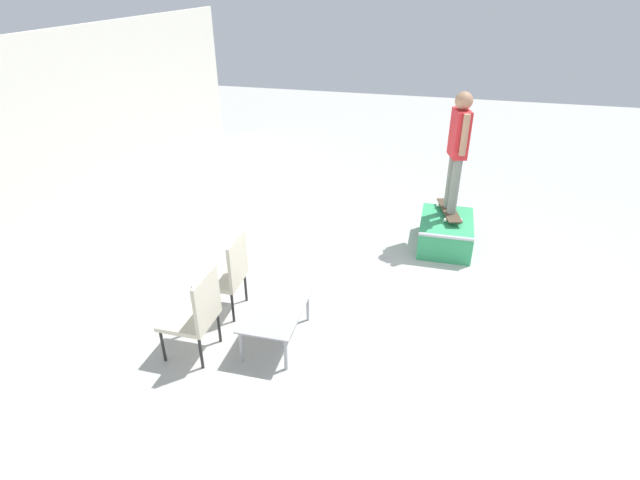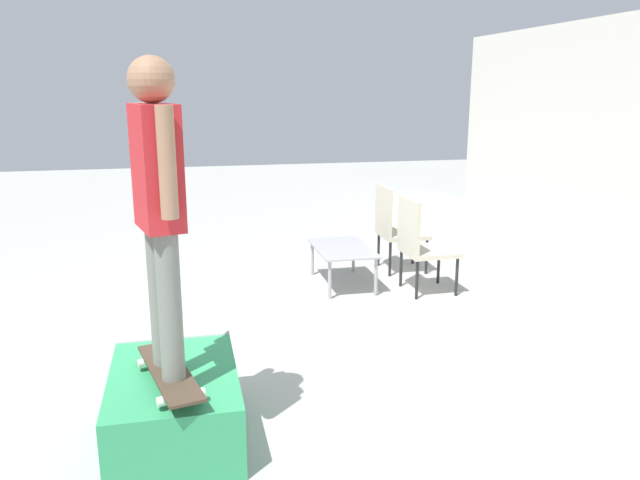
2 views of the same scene
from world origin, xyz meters
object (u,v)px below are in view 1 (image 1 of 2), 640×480
(person_skater, at_px, (458,143))
(patio_chair_right, at_px, (228,272))
(skate_ramp_box, at_px, (445,233))
(skateboard_on_ramp, at_px, (449,210))
(coffee_table, at_px, (276,312))
(patio_chair_left, at_px, (197,312))

(person_skater, relative_size, patio_chair_right, 1.74)
(skate_ramp_box, bearing_deg, skateboard_on_ramp, -4.91)
(skateboard_on_ramp, relative_size, patio_chair_right, 0.87)
(skate_ramp_box, height_order, skateboard_on_ramp, skateboard_on_ramp)
(coffee_table, xyz_separation_m, patio_chair_right, (0.41, 0.73, 0.17))
(person_skater, bearing_deg, coffee_table, 133.80)
(skate_ramp_box, height_order, patio_chair_right, patio_chair_right)
(coffee_table, relative_size, patio_chair_left, 0.96)
(person_skater, distance_m, patio_chair_left, 4.27)
(skate_ramp_box, relative_size, skateboard_on_ramp, 1.28)
(patio_chair_right, bearing_deg, person_skater, 133.06)
(skateboard_on_ramp, relative_size, patio_chair_left, 0.87)
(skate_ramp_box, distance_m, skateboard_on_ramp, 0.34)
(coffee_table, bearing_deg, skateboard_on_ramp, -31.61)
(skate_ramp_box, height_order, person_skater, person_skater)
(person_skater, distance_m, coffee_table, 3.60)
(skateboard_on_ramp, bearing_deg, coffee_table, 134.58)
(skateboard_on_ramp, xyz_separation_m, patio_chair_left, (-3.30, 2.51, 0.04))
(patio_chair_right, bearing_deg, patio_chair_left, -1.68)
(patio_chair_left, relative_size, patio_chair_right, 1.00)
(skate_ramp_box, bearing_deg, patio_chair_left, 141.44)
(skate_ramp_box, xyz_separation_m, patio_chair_left, (-3.13, 2.50, 0.33))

